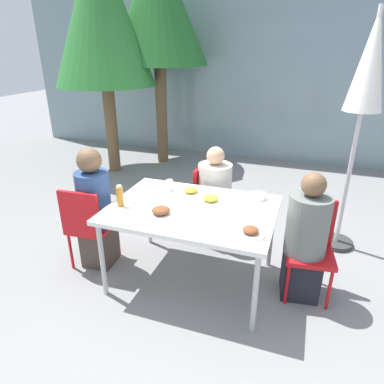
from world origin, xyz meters
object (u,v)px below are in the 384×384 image
at_px(tree_behind_right, 158,4).
at_px(chair_right, 310,241).
at_px(bottle, 120,196).
at_px(person_left, 95,211).
at_px(salad_bowl, 258,196).
at_px(tree_behind_left, 100,12).
at_px(closed_umbrella, 368,75).
at_px(chair_far, 209,197).
at_px(chair_left, 87,223).
at_px(drinking_cup, 170,185).
at_px(person_far, 214,199).
at_px(person_right, 305,241).

bearing_deg(tree_behind_right, chair_right, -47.80).
bearing_deg(bottle, person_left, 162.28).
xyz_separation_m(salad_bowl, tree_behind_left, (-2.85, 2.09, 1.74)).
bearing_deg(chair_right, tree_behind_left, -41.49).
bearing_deg(salad_bowl, closed_umbrella, 41.92).
bearing_deg(chair_far, chair_left, -44.70).
bearing_deg(bottle, drinking_cup, 59.56).
distance_m(chair_far, closed_umbrella, 1.95).
distance_m(chair_right, chair_far, 1.26).
bearing_deg(bottle, closed_umbrella, 33.67).
distance_m(person_left, person_far, 1.27).
height_order(closed_umbrella, bottle, closed_umbrella).
distance_m(person_right, salad_bowl, 0.58).
bearing_deg(drinking_cup, person_far, 55.63).
bearing_deg(person_far, closed_umbrella, 103.80).
relative_size(chair_right, closed_umbrella, 0.36).
distance_m(person_right, tree_behind_right, 4.65).
distance_m(chair_left, drinking_cup, 0.87).
relative_size(chair_far, tree_behind_right, 0.23).
relative_size(chair_left, drinking_cup, 7.77).
distance_m(closed_umbrella, tree_behind_right, 3.82).
bearing_deg(person_far, chair_left, -48.60).
bearing_deg(person_right, chair_far, -40.48).
bearing_deg(person_right, closed_umbrella, -117.01).
height_order(chair_far, salad_bowl, chair_far).
height_order(chair_left, person_right, person_right).
relative_size(drinking_cup, tree_behind_left, 0.03).
relative_size(bottle, tree_behind_right, 0.05).
height_order(bottle, drinking_cup, bottle).
bearing_deg(tree_behind_left, chair_far, -36.44).
bearing_deg(salad_bowl, chair_left, -161.03).
bearing_deg(chair_right, chair_far, -36.21).
bearing_deg(person_far, drinking_cup, -35.07).
xyz_separation_m(closed_umbrella, tree_behind_right, (-3.06, 2.13, 0.87)).
relative_size(closed_umbrella, drinking_cup, 21.75).
distance_m(chair_left, tree_behind_right, 4.09).
relative_size(chair_far, bottle, 4.38).
distance_m(chair_left, chair_right, 2.06).
relative_size(person_left, drinking_cup, 11.08).
bearing_deg(person_right, salad_bowl, -36.53).
relative_size(person_left, chair_right, 1.43).
relative_size(chair_far, tree_behind_left, 0.24).
height_order(chair_left, chair_far, same).
relative_size(person_left, tree_behind_left, 0.34).
distance_m(closed_umbrella, bottle, 2.52).
relative_size(person_far, bottle, 5.64).
height_order(chair_right, closed_umbrella, closed_umbrella).
relative_size(chair_left, tree_behind_left, 0.24).
relative_size(person_left, closed_umbrella, 0.51).
distance_m(person_far, closed_umbrella, 1.89).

